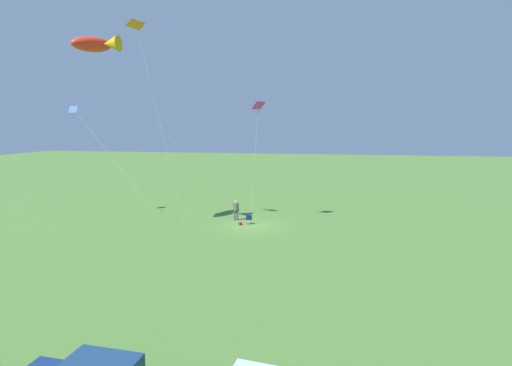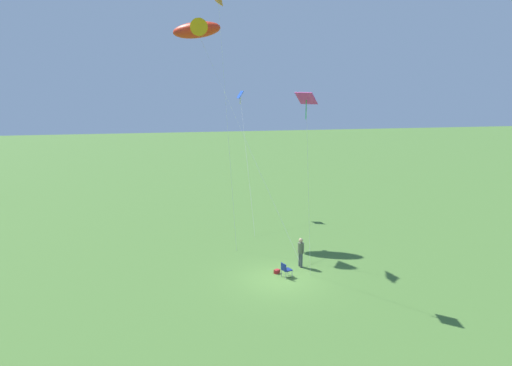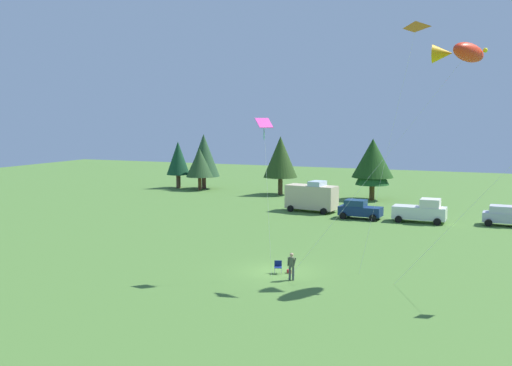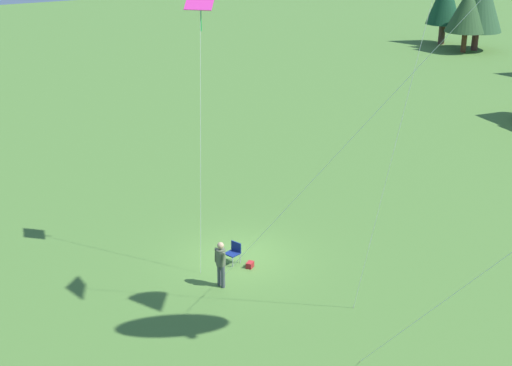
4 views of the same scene
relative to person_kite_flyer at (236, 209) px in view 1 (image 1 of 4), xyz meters
The scene contains 8 objects.
ground_plane 2.52m from the person_kite_flyer, 134.86° to the left, with size 160.00×160.00×0.00m, color #4A7431.
person_kite_flyer is the anchor object (origin of this frame).
folding_chair 1.93m from the person_kite_flyer, 137.72° to the left, with size 0.61×0.61×0.82m.
backpack_on_grass 1.96m from the person_kite_flyer, 114.54° to the left, with size 0.32×0.22×0.22m, color maroon.
kite_large_fish 16.79m from the person_kite_flyer, 28.46° to the left, with size 11.13×6.99×14.80m.
kite_delta_orange 16.51m from the person_kite_flyer, 29.13° to the left, with size 3.84×1.15×16.17m.
kite_diamond_rainbow 8.75m from the person_kite_flyer, 167.80° to the left, with size 1.44×1.31×10.09m.
kite_diamond_blue 15.89m from the person_kite_flyer, ahead, with size 8.39×0.55×9.83m.
Camera 1 is at (-6.04, 31.34, 8.28)m, focal length 28.00 mm.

